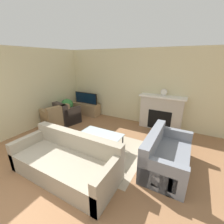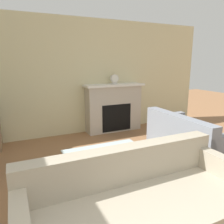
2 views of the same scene
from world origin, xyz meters
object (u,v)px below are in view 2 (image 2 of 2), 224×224
at_px(couch_loveseat, 189,142).
at_px(coffee_table, 107,155).
at_px(mantel_clock, 114,79).
at_px(couch_sectional, 140,210).

distance_m(couch_loveseat, coffee_table, 1.69).
height_order(coffee_table, mantel_clock, mantel_clock).
relative_size(couch_loveseat, mantel_clock, 6.78).
xyz_separation_m(couch_loveseat, coffee_table, (-1.68, -0.12, 0.11)).
distance_m(couch_sectional, coffee_table, 1.09).
xyz_separation_m(couch_sectional, coffee_table, (0.12, 1.08, 0.12)).
relative_size(couch_sectional, couch_loveseat, 1.46).
bearing_deg(couch_loveseat, mantel_clock, 14.45).
bearing_deg(coffee_table, mantel_clock, 61.94).
relative_size(couch_loveseat, coffee_table, 1.36).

